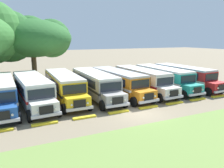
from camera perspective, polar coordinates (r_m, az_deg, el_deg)
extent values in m
plane|color=#84755B|center=(19.91, 7.12, -7.58)|extent=(220.00, 220.00, 0.00)
cube|color=olive|center=(14.93, 22.34, -15.29)|extent=(80.00, 9.44, 0.01)
cube|color=#23519E|center=(23.62, -27.11, -1.80)|extent=(2.78, 9.27, 2.10)
cube|color=silver|center=(23.66, -27.07, -2.20)|extent=(2.81, 9.29, 0.24)
cube|color=black|center=(23.83, -24.19, -0.19)|extent=(0.29, 8.00, 0.80)
cube|color=#23519E|center=(18.63, -26.82, -6.86)|extent=(2.24, 1.47, 1.05)
cube|color=black|center=(17.92, -26.80, -7.49)|extent=(1.10, 0.13, 0.70)
cube|color=#B7B7BC|center=(18.02, -26.67, -8.82)|extent=(2.41, 0.27, 0.24)
cube|color=black|center=(19.00, -27.14, -3.32)|extent=(2.20, 0.13, 0.84)
cube|color=silver|center=(28.17, -27.17, 0.00)|extent=(0.90, 0.09, 1.30)
sphere|color=#EAE5C6|center=(17.87, -24.55, -7.33)|extent=(0.20, 0.20, 0.20)
cylinder|color=black|center=(18.91, -23.02, -7.93)|extent=(0.31, 1.01, 1.00)
cylinder|color=black|center=(26.79, -24.39, -2.37)|extent=(0.31, 1.01, 1.00)
cube|color=silver|center=(23.68, -20.15, -1.18)|extent=(3.19, 9.36, 2.10)
cube|color=red|center=(23.72, -20.12, -1.58)|extent=(3.22, 9.38, 0.24)
cube|color=black|center=(24.10, -17.39, 0.43)|extent=(0.64, 7.98, 0.80)
cube|color=black|center=(23.71, -23.37, -0.18)|extent=(0.64, 7.98, 0.80)
cube|color=silver|center=(23.46, -20.35, 1.58)|extent=(3.10, 9.26, 0.22)
cube|color=silver|center=(18.77, -17.25, -5.96)|extent=(2.30, 1.56, 1.05)
cube|color=black|center=(18.07, -16.73, -6.53)|extent=(1.10, 0.18, 0.70)
cube|color=#B7B7BC|center=(18.17, -16.62, -7.86)|extent=(2.41, 0.38, 0.24)
cube|color=black|center=(19.13, -17.88, -2.47)|extent=(2.20, 0.23, 0.84)
cube|color=red|center=(28.18, -21.74, 0.47)|extent=(0.90, 0.13, 1.30)
sphere|color=#EAE5C6|center=(18.18, -14.54, -6.30)|extent=(0.20, 0.20, 0.20)
sphere|color=#EAE5C6|center=(17.89, -18.89, -6.85)|extent=(0.20, 0.20, 0.20)
cylinder|color=black|center=(19.29, -13.72, -6.92)|extent=(0.35, 1.02, 1.00)
cylinder|color=black|center=(18.83, -20.81, -7.83)|extent=(0.35, 1.02, 1.00)
cylinder|color=black|center=(26.99, -18.58, -1.82)|extent=(0.35, 1.02, 1.00)
cylinder|color=black|center=(26.67, -23.63, -2.37)|extent=(0.35, 1.02, 1.00)
cube|color=yellow|center=(24.66, -12.50, -0.23)|extent=(2.56, 9.21, 2.10)
cube|color=black|center=(24.70, -12.48, -0.62)|extent=(2.59, 9.24, 0.24)
cube|color=black|center=(25.14, -9.88, 1.26)|extent=(0.09, 8.00, 0.80)
cube|color=black|center=(24.62, -15.59, 0.78)|extent=(0.09, 8.00, 0.80)
cube|color=beige|center=(24.45, -12.62, 2.42)|extent=(2.47, 9.11, 0.22)
cube|color=yellow|center=(19.79, -9.04, -4.64)|extent=(2.21, 1.41, 1.05)
cube|color=black|center=(19.10, -8.43, -5.15)|extent=(1.10, 0.11, 0.70)
cube|color=#B7B7BC|center=(19.19, -8.35, -6.41)|extent=(2.40, 0.21, 0.24)
cube|color=black|center=(20.16, -9.67, -1.35)|extent=(2.20, 0.07, 0.84)
cube|color=black|center=(29.13, -14.49, 1.29)|extent=(0.90, 0.07, 1.30)
sphere|color=#EAE5C6|center=(19.25, -6.38, -4.96)|extent=(0.20, 0.20, 0.20)
sphere|color=#EAE5C6|center=(18.88, -10.43, -5.42)|extent=(0.20, 0.20, 0.20)
cylinder|color=black|center=(20.38, -5.82, -5.61)|extent=(0.29, 1.00, 1.00)
cylinder|color=black|center=(19.77, -12.44, -6.39)|extent=(0.29, 1.00, 1.00)
cylinder|color=black|center=(28.00, -11.36, -0.95)|extent=(0.29, 1.00, 1.00)
cylinder|color=black|center=(27.56, -16.21, -1.40)|extent=(0.29, 1.00, 1.00)
cube|color=#9E9993|center=(25.10, -4.68, 0.22)|extent=(2.51, 9.20, 2.10)
cube|color=#282828|center=(25.13, -4.67, -0.16)|extent=(2.54, 9.22, 0.24)
cube|color=black|center=(25.74, -2.29, 1.67)|extent=(0.05, 8.00, 0.80)
cube|color=black|center=(24.88, -7.68, 1.22)|extent=(0.05, 8.00, 0.80)
cube|color=silver|center=(24.89, -4.72, 2.83)|extent=(2.43, 9.10, 0.22)
cube|color=#9E9993|center=(20.48, 0.59, -3.93)|extent=(2.20, 1.40, 1.05)
cube|color=black|center=(19.83, 1.52, -4.38)|extent=(1.10, 0.10, 0.70)
cube|color=#B7B7BC|center=(19.92, 1.57, -5.60)|extent=(2.40, 0.20, 0.24)
cube|color=black|center=(20.81, -0.21, -0.76)|extent=(2.20, 0.06, 0.84)
cube|color=#282828|center=(29.41, -7.85, 1.66)|extent=(0.90, 0.06, 1.30)
sphere|color=#EAE5C6|center=(20.11, 3.38, -4.17)|extent=(0.20, 0.20, 0.20)
sphere|color=#EAE5C6|center=(19.50, -0.25, -4.66)|extent=(0.20, 0.20, 0.20)
cylinder|color=black|center=(21.24, 3.40, -4.84)|extent=(0.28, 1.00, 1.00)
cylinder|color=black|center=(20.25, -2.61, -5.68)|extent=(0.28, 1.00, 1.00)
cylinder|color=black|center=(28.48, -4.51, -0.54)|extent=(0.28, 1.00, 1.00)
cylinder|color=black|center=(27.74, -9.15, -0.99)|extent=(0.28, 1.00, 1.00)
cube|color=orange|center=(26.17, 1.44, 0.73)|extent=(3.08, 9.34, 2.10)
cube|color=white|center=(26.20, 1.44, 0.37)|extent=(3.11, 9.36, 0.24)
cube|color=black|center=(26.98, 3.46, 2.13)|extent=(0.55, 7.99, 0.80)
cube|color=black|center=(25.73, -1.33, 1.68)|extent=(0.55, 7.99, 0.80)
cube|color=#B2B2B7|center=(25.97, 1.46, 3.25)|extent=(2.99, 9.24, 0.22)
cube|color=orange|center=(21.99, 8.44, -2.95)|extent=(2.28, 1.54, 1.05)
cube|color=black|center=(21.43, 9.64, -3.31)|extent=(1.10, 0.17, 0.70)
cube|color=#B7B7BC|center=(21.51, 9.67, -4.44)|extent=(2.41, 0.35, 0.24)
cube|color=black|center=(22.28, 7.48, -0.02)|extent=(2.20, 0.20, 0.84)
cube|color=white|center=(30.19, -3.00, 2.02)|extent=(0.90, 0.12, 1.30)
sphere|color=#EAE5C6|center=(21.82, 11.17, -3.10)|extent=(0.20, 0.20, 0.20)
sphere|color=#EAE5C6|center=(20.97, 8.23, -3.60)|extent=(0.20, 0.20, 0.20)
cylinder|color=black|center=(22.93, 10.64, -3.77)|extent=(0.34, 1.02, 1.00)
cylinder|color=black|center=(21.53, 5.69, -4.65)|extent=(0.34, 1.02, 1.00)
cylinder|color=black|center=(29.51, 0.50, -0.07)|extent=(0.34, 1.02, 1.00)
cylinder|color=black|center=(28.43, -3.72, -0.55)|extent=(0.34, 1.02, 1.00)
cube|color=silver|center=(27.81, 7.50, 1.30)|extent=(2.77, 9.27, 2.10)
cube|color=maroon|center=(27.85, 7.49, 0.96)|extent=(2.80, 9.29, 0.24)
cube|color=black|center=(28.70, 9.28, 2.58)|extent=(0.27, 8.00, 0.80)
cube|color=black|center=(27.29, 4.96, 2.22)|extent=(0.27, 8.00, 0.80)
cube|color=beige|center=(27.63, 7.56, 3.67)|extent=(2.69, 9.17, 0.22)
cube|color=silver|center=(23.85, 14.66, -2.05)|extent=(2.24, 1.46, 1.05)
cube|color=black|center=(23.31, 15.87, -2.37)|extent=(1.10, 0.13, 0.70)
cube|color=#B7B7BC|center=(23.39, 15.88, -3.41)|extent=(2.40, 0.27, 0.24)
cube|color=black|center=(24.12, 13.74, 0.65)|extent=(2.20, 0.12, 0.84)
cube|color=maroon|center=(31.69, 2.77, 2.49)|extent=(0.90, 0.09, 1.30)
sphere|color=#EAE5C6|center=(23.75, 17.19, -2.19)|extent=(0.20, 0.20, 0.20)
sphere|color=#EAE5C6|center=(22.82, 14.66, -2.60)|extent=(0.20, 0.20, 0.20)
cylinder|color=black|center=(24.84, 16.53, -2.85)|extent=(0.31, 1.01, 1.00)
cylinder|color=black|center=(23.29, 12.22, -3.59)|extent=(0.31, 1.01, 1.00)
cylinder|color=black|center=(31.11, 6.15, 0.49)|extent=(0.31, 1.01, 1.00)
cylinder|color=black|center=(29.89, 2.29, 0.08)|extent=(0.31, 1.01, 1.00)
cube|color=teal|center=(29.73, 12.96, 1.78)|extent=(2.61, 9.23, 2.10)
cube|color=white|center=(29.76, 12.95, 1.46)|extent=(2.64, 9.25, 0.24)
cube|color=black|center=(30.69, 14.51, 2.96)|extent=(0.14, 8.00, 0.80)
cube|color=black|center=(29.11, 10.69, 2.67)|extent=(0.14, 8.00, 0.80)
cube|color=silver|center=(29.56, 13.07, 3.99)|extent=(2.53, 9.13, 0.22)
cube|color=teal|center=(26.02, 20.22, -1.25)|extent=(2.22, 1.43, 1.05)
cube|color=black|center=(25.52, 21.42, -1.53)|extent=(1.10, 0.11, 0.70)
cube|color=#B7B7BC|center=(25.59, 21.41, -2.48)|extent=(2.40, 0.23, 0.24)
cube|color=black|center=(26.28, 19.34, 1.22)|extent=(2.20, 0.09, 0.84)
cube|color=white|center=(33.41, 7.99, 2.87)|extent=(0.90, 0.07, 1.30)
sphere|color=#EAE5C6|center=(26.00, 22.55, -1.38)|extent=(0.20, 0.20, 0.20)
sphere|color=#EAE5C6|center=(24.99, 20.41, -1.72)|extent=(0.20, 0.20, 0.20)
cylinder|color=black|center=(27.06, 21.76, -2.02)|extent=(0.29, 1.00, 1.00)
cylinder|color=black|center=(25.37, 18.09, -2.65)|extent=(0.29, 1.00, 1.00)
cylinder|color=black|center=(32.97, 11.25, 0.97)|extent=(0.29, 1.00, 1.00)
cylinder|color=black|center=(31.59, 7.77, 0.62)|extent=(0.29, 1.00, 1.00)
cube|color=red|center=(31.75, 17.90, 2.13)|extent=(2.96, 9.31, 2.10)
cube|color=white|center=(31.78, 17.88, 1.84)|extent=(2.99, 9.34, 0.24)
cube|color=black|center=(32.80, 19.13, 3.23)|extent=(0.44, 7.99, 0.80)
cube|color=black|center=(30.99, 15.92, 2.96)|extent=(0.44, 7.99, 0.80)
cube|color=#B2B2B7|center=(31.59, 18.03, 4.21)|extent=(2.87, 9.21, 0.22)
cube|color=red|center=(28.50, 25.47, -0.58)|extent=(2.27, 1.51, 1.05)
cube|color=black|center=(28.08, 26.68, -0.82)|extent=(1.10, 0.16, 0.70)
cube|color=#B7B7BC|center=(28.15, 26.66, -1.69)|extent=(2.41, 0.32, 0.24)
cube|color=black|center=(28.71, 24.58, 1.66)|extent=(2.20, 0.17, 0.84)
cube|color=white|center=(35.08, 12.48, 3.13)|extent=(0.90, 0.11, 1.30)
sphere|color=#EAE5C6|center=(27.49, 25.91, -0.99)|extent=(0.20, 0.20, 0.20)
cylinder|color=black|center=(29.63, 26.61, -1.30)|extent=(0.33, 1.01, 1.00)
cylinder|color=black|center=(27.73, 23.73, -1.86)|extent=(0.33, 1.01, 1.00)
cylinder|color=black|center=(34.85, 15.64, 1.34)|extent=(0.33, 1.01, 1.00)
cylinder|color=black|center=(33.26, 12.64, 1.00)|extent=(0.33, 1.01, 1.00)
cube|color=yellow|center=(18.06, -17.11, -9.85)|extent=(2.00, 0.36, 0.15)
cube|color=yellow|center=(18.71, -7.20, -8.63)|extent=(2.00, 0.36, 0.15)
cube|color=yellow|center=(19.88, 1.73, -7.30)|extent=(2.00, 0.36, 0.15)
cube|color=yellow|center=(21.46, 9.46, -6.00)|extent=(2.00, 0.36, 0.15)
cube|color=yellow|center=(23.39, 16.00, -4.80)|extent=(2.00, 0.36, 0.15)
cube|color=yellow|center=(25.58, 21.46, -3.76)|extent=(2.00, 0.36, 0.15)
cube|color=yellow|center=(27.97, 26.02, -2.86)|extent=(2.00, 0.36, 0.15)
cylinder|color=brown|center=(34.77, -19.57, 4.02)|extent=(0.73, 0.73, 4.53)
ellipsoid|color=#286028|center=(34.50, -20.08, 11.15)|extent=(11.24, 11.75, 5.50)
sphere|color=#286028|center=(36.16, -15.50, 11.39)|extent=(5.95, 5.95, 5.95)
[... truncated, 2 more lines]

